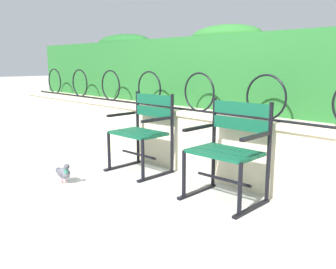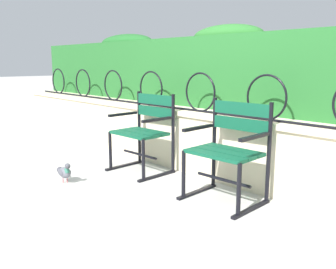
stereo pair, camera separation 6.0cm
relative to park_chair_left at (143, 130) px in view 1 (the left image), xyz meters
The scene contains 7 objects.
ground_plane 0.93m from the park_chair_left, 30.18° to the right, with size 60.00×60.00×0.00m, color #B7B5AF.
stone_wall 0.83m from the park_chair_left, 32.22° to the left, with size 8.43×0.41×0.68m.
iron_arch_fence 0.75m from the park_chair_left, 35.00° to the left, with size 7.87×0.02×0.42m.
hedge_row 1.25m from the park_chair_left, 51.67° to the left, with size 8.26×0.45×0.94m.
park_chair_left is the anchor object (origin of this frame).
park_chair_right 1.20m from the park_chair_left, ahead, with size 0.64×0.54×0.88m.
pigeon_near_chairs 0.97m from the park_chair_left, 104.00° to the right, with size 0.29×0.12×0.22m.
Camera 1 is at (2.40, -2.19, 1.20)m, focal length 39.58 mm.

